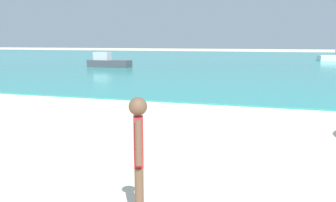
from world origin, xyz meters
name	(u,v)px	position (x,y,z in m)	size (l,w,h in m)	color
water	(256,60)	(0.00, 44.23, 0.03)	(160.00, 60.00, 0.06)	teal
person_standing	(139,156)	(0.39, 5.95, 0.90)	(0.21, 0.34, 1.59)	brown
boat_near	(108,62)	(-11.21, 28.55, 0.48)	(3.67, 1.34, 1.23)	#4C4C51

